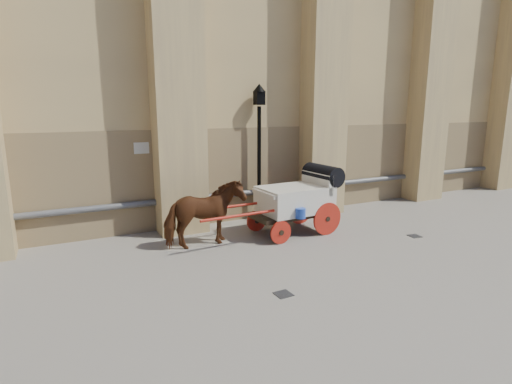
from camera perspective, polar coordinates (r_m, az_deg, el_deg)
ground at (r=9.42m, az=1.89°, el=-10.67°), size 90.00×90.00×0.00m
horse at (r=10.57m, az=-7.38°, el=-3.20°), size 2.14×1.08×1.76m
carriage at (r=11.76m, az=6.16°, el=-0.74°), size 4.51×1.65×1.95m
street_lamp at (r=12.80m, az=0.45°, el=6.14°), size 0.41×0.41×4.35m
drain_grate_near at (r=8.17m, az=3.92°, el=-14.35°), size 0.33×0.33×0.01m
drain_grate_far at (r=12.41m, az=21.72°, el=-5.86°), size 0.36×0.36×0.01m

